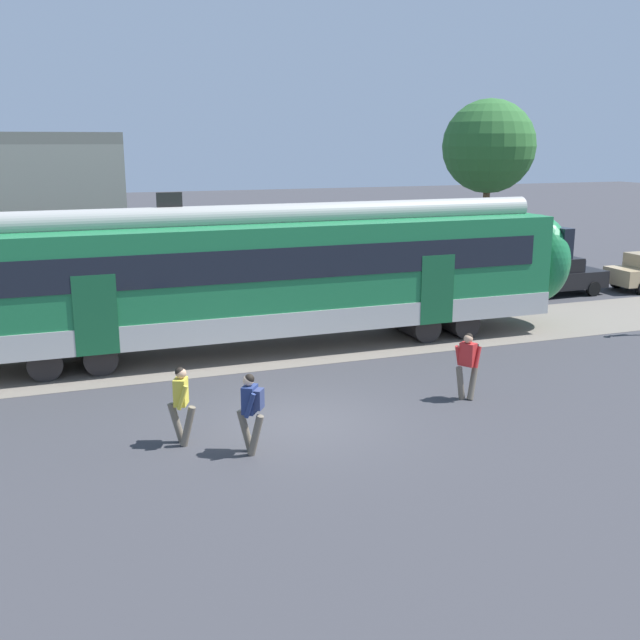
% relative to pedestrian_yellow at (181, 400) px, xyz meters
% --- Properties ---
extents(ground_plane, '(160.00, 160.00, 0.00)m').
position_rel_pedestrian_yellow_xyz_m(ground_plane, '(2.61, 0.33, -0.96)').
color(ground_plane, '#38383D').
extents(pedestrian_yellow, '(0.57, 0.65, 1.67)m').
position_rel_pedestrian_yellow_xyz_m(pedestrian_yellow, '(0.00, 0.00, 0.00)').
color(pedestrian_yellow, '#6B6051').
rests_on(pedestrian_yellow, ground).
extents(pedestrian_navy, '(0.54, 0.67, 1.67)m').
position_rel_pedestrian_yellow_xyz_m(pedestrian_navy, '(1.22, -0.94, 0.03)').
color(pedestrian_navy, '#6B6051').
rests_on(pedestrian_navy, ground).
extents(pedestrian_red, '(0.71, 0.50, 1.67)m').
position_rel_pedestrian_yellow_xyz_m(pedestrian_red, '(6.95, 0.39, 0.03)').
color(pedestrian_red, '#6B6051').
rests_on(pedestrian_red, ground).
extents(parked_car_black, '(4.04, 1.84, 1.54)m').
position_rel_pedestrian_yellow_xyz_m(parked_car_black, '(16.99, 10.23, -0.18)').
color(parked_car_black, black).
rests_on(parked_car_black, ground).
extents(street_tree_right, '(4.32, 4.32, 8.03)m').
position_rel_pedestrian_yellow_xyz_m(street_tree_right, '(17.36, 16.22, 4.89)').
color(street_tree_right, brown).
rests_on(street_tree_right, ground).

